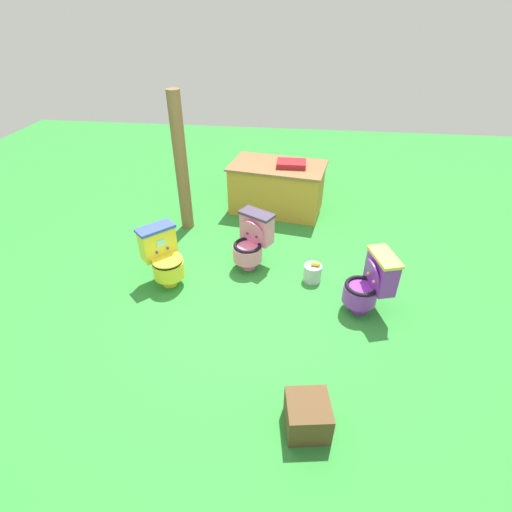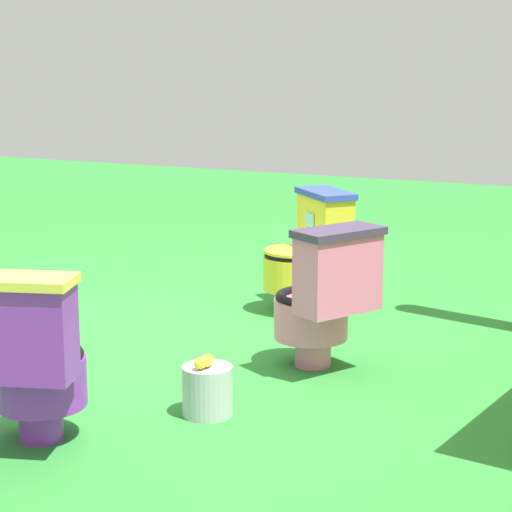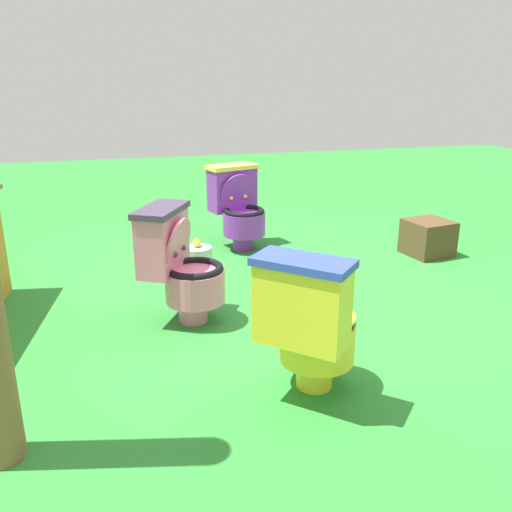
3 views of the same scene
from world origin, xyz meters
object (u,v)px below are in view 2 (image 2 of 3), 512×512
Objects in this scene: toilet_yellow at (308,251)px; toilet_purple at (31,357)px; lemon_bucket at (207,389)px; toilet_pink at (323,296)px.

toilet_purple is at bearing 128.49° from toilet_yellow.
lemon_bucket is (-0.59, 0.47, -0.26)m from toilet_purple.
lemon_bucket is at bearing -167.38° from toilet_pink.
toilet_yellow reaches higher than lemon_bucket.
lemon_bucket is at bearing 34.72° from toilet_purple.
lemon_bucket is (1.78, 0.24, -0.25)m from toilet_yellow.
toilet_yellow is 1.81m from lemon_bucket.
toilet_pink is 1.00× the size of toilet_purple.
toilet_pink is 2.63× the size of lemon_bucket.
toilet_yellow is (-1.00, -0.48, -0.00)m from toilet_pink.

